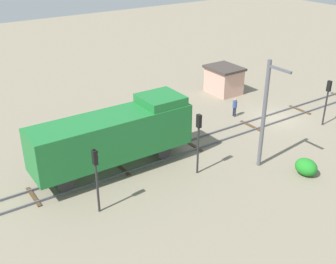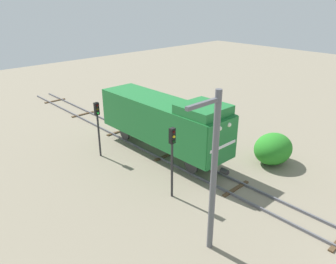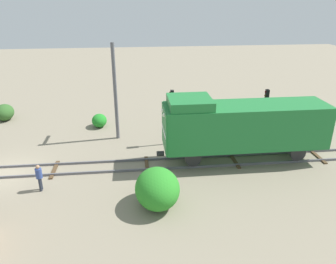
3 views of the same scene
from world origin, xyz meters
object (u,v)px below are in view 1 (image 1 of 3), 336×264
at_px(locomotive, 115,134).
at_px(catenary_mast, 265,112).
at_px(traffic_signal_mid, 199,133).
at_px(relay_hut, 224,80).
at_px(traffic_signal_far, 96,170).
at_px(worker_near_track, 235,106).
at_px(traffic_signal_near, 328,95).

xyz_separation_m(locomotive, catenary_mast, (-5.06, -8.68, 1.32)).
xyz_separation_m(traffic_signal_mid, relay_hut, (10.90, -11.74, -1.63)).
bearing_deg(traffic_signal_far, relay_hut, -60.01).
height_order(traffic_signal_mid, relay_hut, traffic_signal_mid).
relative_size(worker_near_track, catenary_mast, 0.22).
relative_size(locomotive, catenary_mast, 1.51).
xyz_separation_m(locomotive, relay_hut, (7.50, -16.16, -1.38)).
relative_size(locomotive, worker_near_track, 6.82).
xyz_separation_m(traffic_signal_far, catenary_mast, (-1.46, -11.75, 1.22)).
bearing_deg(traffic_signal_near, catenary_mast, 101.20).
relative_size(traffic_signal_mid, catenary_mast, 0.57).
bearing_deg(traffic_signal_far, traffic_signal_near, -88.92).
relative_size(traffic_signal_far, worker_near_track, 2.43).
bearing_deg(traffic_signal_far, worker_near_track, -69.59).
bearing_deg(traffic_signal_near, locomotive, 79.97).
height_order(worker_near_track, catenary_mast, catenary_mast).
bearing_deg(relay_hut, traffic_signal_far, 119.99).
height_order(locomotive, traffic_signal_near, locomotive).
distance_m(locomotive, traffic_signal_near, 18.37).
xyz_separation_m(catenary_mast, relay_hut, (12.56, -7.48, -2.70)).
relative_size(traffic_signal_far, catenary_mast, 0.54).
height_order(locomotive, traffic_signal_far, locomotive).
relative_size(traffic_signal_near, traffic_signal_mid, 0.91).
xyz_separation_m(traffic_signal_far, relay_hut, (11.10, -19.23, -1.48)).
relative_size(traffic_signal_near, worker_near_track, 2.33).
bearing_deg(traffic_signal_mid, locomotive, 52.41).
bearing_deg(catenary_mast, locomotive, 59.73).
distance_m(traffic_signal_near, catenary_mast, 9.69).
relative_size(locomotive, relay_hut, 3.31).
bearing_deg(traffic_signal_far, locomotive, -40.48).
relative_size(locomotive, traffic_signal_far, 2.81).
xyz_separation_m(locomotive, traffic_signal_near, (-3.20, -18.09, -0.01)).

